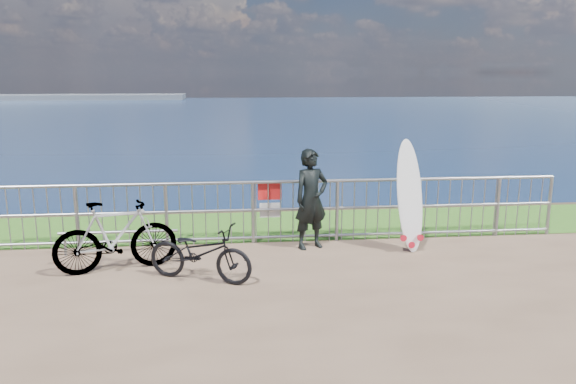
{
  "coord_description": "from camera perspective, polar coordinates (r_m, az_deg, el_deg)",
  "views": [
    {
      "loc": [
        -0.85,
        -7.99,
        2.97
      ],
      "look_at": [
        0.08,
        1.2,
        1.0
      ],
      "focal_mm": 35.0,
      "sensor_mm": 36.0,
      "label": 1
    }
  ],
  "objects": [
    {
      "name": "surfboard",
      "position": [
        9.65,
        12.27,
        -0.79
      ],
      "size": [
        0.6,
        0.56,
        1.9
      ],
      "color": "silver",
      "rests_on": "ground"
    },
    {
      "name": "bicycle_near",
      "position": [
        8.25,
        -8.92,
        -6.1
      ],
      "size": [
        1.7,
        1.16,
        0.85
      ],
      "primitive_type": "imported",
      "rotation": [
        0.0,
        0.0,
        1.16
      ],
      "color": "black",
      "rests_on": "ground"
    },
    {
      "name": "seascape",
      "position": [
        161.44,
        -21.44,
        8.74
      ],
      "size": [
        260.0,
        260.0,
        5.0
      ],
      "color": "brown",
      "rests_on": "ground"
    },
    {
      "name": "bicycle_far",
      "position": [
        8.89,
        -17.11,
        -4.31
      ],
      "size": [
        1.9,
        1.0,
        1.1
      ],
      "primitive_type": "imported",
      "rotation": [
        0.0,
        0.0,
        1.85
      ],
      "color": "black",
      "rests_on": "ground"
    },
    {
      "name": "bike_rack",
      "position": [
        9.76,
        -16.85,
        -4.15
      ],
      "size": [
        1.94,
        0.05,
        0.4
      ],
      "color": "gray",
      "rests_on": "ground"
    },
    {
      "name": "grass_strip",
      "position": [
        11.12,
        -1.19,
        -3.39
      ],
      "size": [
        120.0,
        120.0,
        0.0
      ],
      "primitive_type": "plane",
      "color": "#2F691C",
      "rests_on": "ground"
    },
    {
      "name": "railing",
      "position": [
        9.92,
        -0.6,
        -1.9
      ],
      "size": [
        10.06,
        0.1,
        1.13
      ],
      "color": "gray",
      "rests_on": "ground"
    },
    {
      "name": "surfer",
      "position": [
        9.56,
        2.37,
        -0.73
      ],
      "size": [
        0.74,
        0.62,
        1.72
      ],
      "primitive_type": "imported",
      "rotation": [
        0.0,
        0.0,
        0.4
      ],
      "color": "black",
      "rests_on": "ground"
    }
  ]
}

